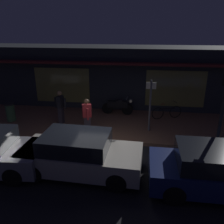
# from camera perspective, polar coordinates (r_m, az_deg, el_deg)

# --- Properties ---
(ground_plane) EXTENTS (60.00, 60.00, 0.00)m
(ground_plane) POSITION_cam_1_polar(r_m,az_deg,el_deg) (9.33, -2.15, -10.62)
(ground_plane) COLOR black
(sidewalk_slab) EXTENTS (18.00, 4.00, 0.15)m
(sidewalk_slab) POSITION_cam_1_polar(r_m,az_deg,el_deg) (11.94, 0.18, -2.93)
(sidewalk_slab) COLOR brown
(sidewalk_slab) RESTS_ON ground_plane
(storefront_building) EXTENTS (18.00, 3.30, 3.60)m
(storefront_building) POSITION_cam_1_polar(r_m,az_deg,el_deg) (14.64, 1.86, 8.58)
(storefront_building) COLOR black
(storefront_building) RESTS_ON ground_plane
(motorcycle) EXTENTS (1.70, 0.55, 0.97)m
(motorcycle) POSITION_cam_1_polar(r_m,az_deg,el_deg) (12.88, 1.46, 1.57)
(motorcycle) COLOR black
(motorcycle) RESTS_ON sidewalk_slab
(bicycle_parked) EXTENTS (1.57, 0.65, 0.91)m
(bicycle_parked) POSITION_cam_1_polar(r_m,az_deg,el_deg) (12.64, 13.07, -0.02)
(bicycle_parked) COLOR black
(bicycle_parked) RESTS_ON sidewalk_slab
(person_photographer) EXTENTS (0.62, 0.41, 1.67)m
(person_photographer) POSITION_cam_1_polar(r_m,az_deg,el_deg) (11.81, -12.36, 1.26)
(person_photographer) COLOR #28232D
(person_photographer) RESTS_ON sidewalk_slab
(person_bystander) EXTENTS (0.44, 0.60, 1.67)m
(person_bystander) POSITION_cam_1_polar(r_m,az_deg,el_deg) (10.40, -6.09, -1.02)
(person_bystander) COLOR #28232D
(person_bystander) RESTS_ON sidewalk_slab
(sign_post) EXTENTS (0.44, 0.09, 2.40)m
(sign_post) POSITION_cam_1_polar(r_m,az_deg,el_deg) (10.72, 9.23, 2.23)
(sign_post) COLOR #47474C
(sign_post) RESTS_ON sidewalk_slab
(trash_bin) EXTENTS (0.48, 0.48, 0.93)m
(trash_bin) POSITION_cam_1_polar(r_m,az_deg,el_deg) (13.10, -23.38, 0.03)
(trash_bin) COLOR #2D4C33
(trash_bin) RESTS_ON sidewalk_slab
(parked_car_far) EXTENTS (4.17, 1.94, 1.42)m
(parked_car_far) POSITION_cam_1_polar(r_m,az_deg,el_deg) (8.16, -7.92, -10.03)
(parked_car_far) COLOR black
(parked_car_far) RESTS_ON ground_plane
(parked_car_across) EXTENTS (4.11, 1.81, 1.42)m
(parked_car_across) POSITION_cam_1_polar(r_m,az_deg,el_deg) (7.92, 24.07, -12.81)
(parked_car_across) COLOR black
(parked_car_across) RESTS_ON ground_plane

